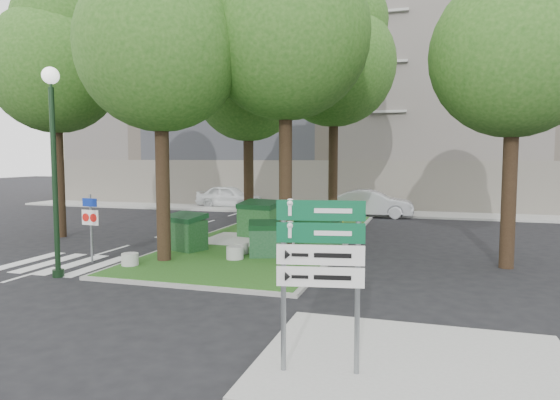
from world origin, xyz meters
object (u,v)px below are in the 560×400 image
at_px(dumpster_b, 260,219).
at_px(dumpster_c, 268,239).
at_px(tree_street_right, 518,38).
at_px(car_silver, 372,203).
at_px(street_lamp, 53,147).
at_px(car_white, 229,197).
at_px(tree_median_near_right, 289,18).
at_px(tree_median_mid, 250,75).
at_px(tree_median_far, 336,53).
at_px(dumpster_a, 185,232).
at_px(bollard_left, 130,259).
at_px(dumpster_d, 319,234).
at_px(bollard_right, 235,253).
at_px(litter_bin, 339,216).
at_px(tree_median_near_left, 163,32).
at_px(directional_sign, 320,259).
at_px(bollard_mid, 241,248).
at_px(traffic_sign_pole, 91,219).
at_px(tree_street_left, 57,56).

height_order(dumpster_b, dumpster_c, dumpster_b).
distance_m(tree_street_right, car_silver, 14.61).
distance_m(street_lamp, car_white, 19.82).
xyz_separation_m(tree_median_near_right, tree_median_mid, (-3.00, 4.50, -1.01)).
distance_m(tree_median_far, dumpster_a, 11.53).
relative_size(dumpster_a, bollard_left, 3.27).
bearing_deg(dumpster_d, dumpster_b, 154.38).
bearing_deg(dumpster_a, bollard_right, -3.00).
bearing_deg(litter_bin, dumpster_a, -115.32).
distance_m(tree_median_near_left, directional_sign, 10.89).
xyz_separation_m(bollard_left, bollard_mid, (2.58, 2.73, 0.00)).
distance_m(dumpster_c, traffic_sign_pole, 5.82).
height_order(bollard_right, directional_sign, directional_sign).
bearing_deg(bollard_left, dumpster_a, 81.65).
relative_size(tree_median_near_left, car_silver, 2.25).
relative_size(dumpster_c, bollard_right, 2.68).
xyz_separation_m(tree_median_far, street_lamp, (-5.79, -12.05, -4.59)).
relative_size(dumpster_d, car_silver, 0.35).
height_order(tree_street_left, dumpster_b, tree_street_left).
relative_size(bollard_left, traffic_sign_pole, 0.23).
xyz_separation_m(tree_median_near_right, tree_street_right, (7.00, 0.50, -1.00)).
height_order(tree_median_mid, bollard_mid, tree_median_mid).
relative_size(tree_median_mid, dumpster_b, 5.39).
xyz_separation_m(tree_median_mid, car_silver, (4.41, 7.98, -6.21)).
bearing_deg(dumpster_c, tree_median_near_left, -172.06).
xyz_separation_m(dumpster_d, directional_sign, (2.10, -9.48, 1.14)).
relative_size(street_lamp, directional_sign, 2.22).
bearing_deg(bollard_right, dumpster_a, 156.28).
bearing_deg(car_white, bollard_mid, -154.72).
distance_m(dumpster_a, car_white, 15.78).
xyz_separation_m(tree_median_mid, tree_median_far, (3.20, 3.00, 1.34)).
xyz_separation_m(directional_sign, car_white, (-11.37, 23.69, -1.14)).
bearing_deg(tree_street_right, dumpster_b, 163.14).
xyz_separation_m(tree_median_near_right, dumpster_c, (-0.57, -0.49, -7.29)).
relative_size(tree_median_far, dumpster_b, 6.44).
xyz_separation_m(tree_median_mid, bollard_mid, (1.40, -4.84, -6.67)).
relative_size(bollard_mid, directional_sign, 0.20).
relative_size(tree_median_near_left, dumpster_a, 6.25).
relative_size(tree_median_mid, car_silver, 2.13).
bearing_deg(tree_median_near_left, car_silver, 71.27).
bearing_deg(car_silver, bollard_left, 158.68).
xyz_separation_m(tree_median_near_right, car_silver, (1.41, 12.48, -7.21)).
bearing_deg(tree_median_mid, dumpster_c, -64.05).
distance_m(bollard_right, car_silver, 14.05).
bearing_deg(tree_median_far, car_silver, 76.34).
relative_size(tree_street_left, dumpster_b, 5.93).
bearing_deg(tree_median_near_left, dumpster_c, 27.32).
xyz_separation_m(tree_street_left, car_white, (2.15, 13.36, -6.89)).
bearing_deg(traffic_sign_pole, bollard_right, 22.92).
bearing_deg(directional_sign, bollard_mid, 108.27).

